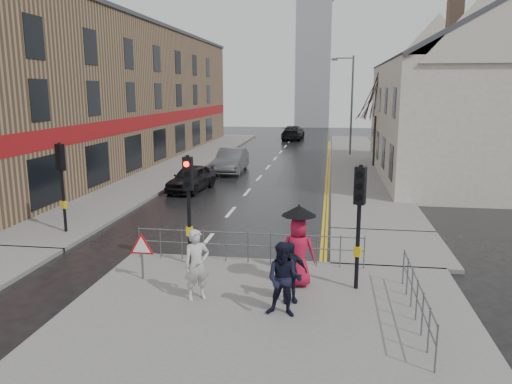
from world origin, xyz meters
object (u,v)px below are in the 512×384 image
(car_mid, at_px, (231,161))
(pedestrian_with_umbrella, at_px, (298,244))
(pedestrian_d, at_px, (289,272))
(pedestrian_b, at_px, (284,280))
(car_parked, at_px, (191,178))
(pedestrian_a, at_px, (197,265))

(car_mid, bearing_deg, pedestrian_with_umbrella, -73.44)
(pedestrian_with_umbrella, bearing_deg, pedestrian_d, -97.50)
(pedestrian_b, bearing_deg, car_parked, 119.10)
(pedestrian_a, distance_m, car_parked, 14.93)
(pedestrian_a, xyz_separation_m, pedestrian_b, (2.30, -0.63, -0.02))
(pedestrian_with_umbrella, xyz_separation_m, car_parked, (-6.71, 13.02, -0.63))
(pedestrian_with_umbrella, bearing_deg, pedestrian_b, -96.01)
(pedestrian_b, relative_size, pedestrian_with_umbrella, 0.80)
(pedestrian_d, relative_size, car_mid, 0.33)
(pedestrian_a, distance_m, car_mid, 20.96)
(pedestrian_b, height_order, car_parked, pedestrian_b)
(pedestrian_a, height_order, pedestrian_with_umbrella, pedestrian_with_umbrella)
(pedestrian_a, height_order, car_parked, pedestrian_a)
(car_parked, bearing_deg, pedestrian_d, -57.19)
(pedestrian_a, bearing_deg, pedestrian_d, -28.16)
(pedestrian_b, xyz_separation_m, car_parked, (-6.51, 14.95, -0.35))
(pedestrian_with_umbrella, height_order, car_parked, pedestrian_with_umbrella)
(pedestrian_a, distance_m, pedestrian_b, 2.39)
(pedestrian_a, height_order, car_mid, pedestrian_a)
(pedestrian_b, distance_m, pedestrian_with_umbrella, 1.96)
(pedestrian_a, bearing_deg, pedestrian_b, -47.70)
(pedestrian_b, relative_size, car_mid, 0.38)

